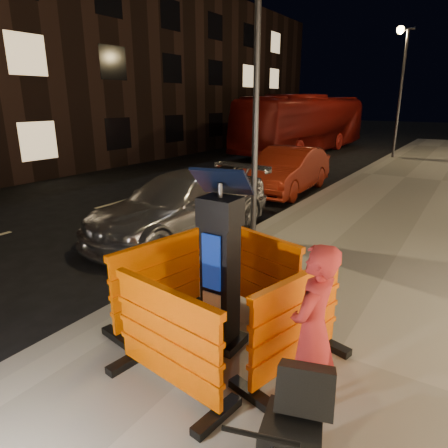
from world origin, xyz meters
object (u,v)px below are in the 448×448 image
Objects in this scene: barrier_front at (168,341)px; man at (313,330)px; barrier_kerbside at (159,282)px; bus_doubledecker at (303,152)px; barrier_bldgside at (296,325)px; car_silver at (183,235)px; stroller at (291,439)px; car_red at (286,192)px; barrier_back at (258,273)px; parking_kiosk at (220,266)px.

man is (1.26, 0.54, 0.26)m from barrier_front.
man reaches higher than barrier_kerbside.
bus_doubledecker is 21.33m from man.
barrier_bldgside reaches higher than car_silver.
stroller is (0.20, -0.90, -0.36)m from man.
man is (7.95, -19.76, 0.98)m from bus_doubledecker.
barrier_back is at bearing -70.90° from car_red.
car_silver is at bearing 134.62° from barrier_front.
barrier_front is 0.32× the size of car_red.
man is (4.28, -9.10, 0.98)m from car_red.
car_red is 10.98m from stroller.
barrier_kerbside is at bearing -97.41° from man.
parking_kiosk reaches higher than car_silver.
barrier_back is 19.59m from bus_doubledecker.
bus_doubledecker is (-5.74, 19.35, -0.72)m from barrier_kerbside.
car_red is at bearing 121.87° from parking_kiosk.
car_silver is at bearing -126.74° from man.
man is 1.77× the size of stroller.
bus_doubledecker is (-6.69, 18.40, -0.72)m from barrier_back.
man is 0.99m from stroller.
barrier_front and barrier_kerbside have the same top height.
parking_kiosk is at bearing -79.25° from barrier_kerbside.
bus_doubledecker is at bearing 121.82° from parking_kiosk.
barrier_back is 0.12× the size of bus_doubledecker.
barrier_back is 0.88× the size of man.
man reaches higher than car_red.
parking_kiosk is 1.40× the size of barrier_front.
barrier_back is 1.55× the size of stroller.
barrier_front is 1.00× the size of barrier_back.
parking_kiosk is 1.40× the size of barrier_back.
barrier_front is at bearing -67.18° from bus_doubledecker.
parking_kiosk is at bearing -104.90° from man.
barrier_kerbside is at bearing -68.90° from bus_doubledecker.
barrier_front reaches higher than car_silver.
car_silver is at bearing -73.14° from bus_doubledecker.
barrier_bldgside is at bearing -79.25° from barrier_kerbside.
barrier_bldgside is 0.32× the size of car_red.
barrier_bldgside is 9.58m from car_red.
bus_doubledecker is at bearing -154.96° from man.
barrier_front is at bearing -124.25° from barrier_kerbside.
car_red is at bearing 127.02° from barrier_back.
car_silver is at bearing 66.13° from barrier_bldgside.
parking_kiosk is at bearing -74.25° from barrier_back.
car_silver is at bearing 44.91° from barrier_kerbside.
car_silver is (-3.20, 4.27, -0.72)m from barrier_front.
barrier_bldgside is at bearing 12.75° from parking_kiosk.
parking_kiosk is 0.42× the size of car_silver.
barrier_bldgside is at bearing -139.46° from man.
barrier_back is 1.00× the size of barrier_bldgside.
car_red reaches higher than car_silver.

